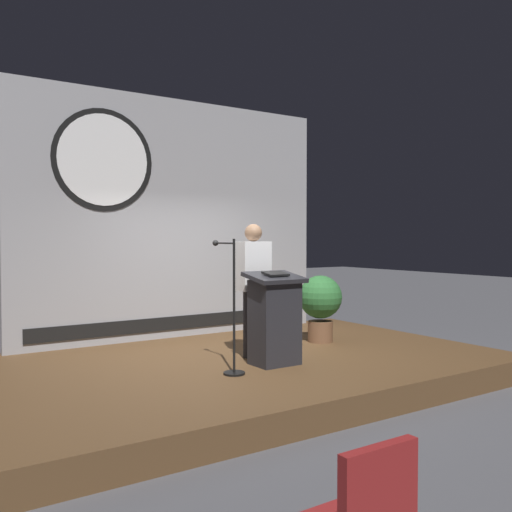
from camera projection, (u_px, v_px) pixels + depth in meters
name	position (u px, v px, depth m)	size (l,w,h in m)	color
ground_plane	(242.00, 382.00, 6.96)	(40.00, 40.00, 0.00)	#4C4C51
stage_platform	(242.00, 370.00, 6.96)	(6.40, 4.00, 0.30)	brown
banner_display	(174.00, 218.00, 8.41)	(4.94, 0.12, 3.58)	#9E9EA3
podium	(275.00, 319.00, 6.61)	(0.64, 0.50, 1.11)	#26262B
speaker_person	(253.00, 289.00, 7.01)	(0.40, 0.26, 1.68)	black
microphone_stand	(231.00, 326.00, 6.17)	(0.24, 0.57, 1.50)	black
potted_plant	(320.00, 302.00, 8.05)	(0.62, 0.62, 0.96)	brown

